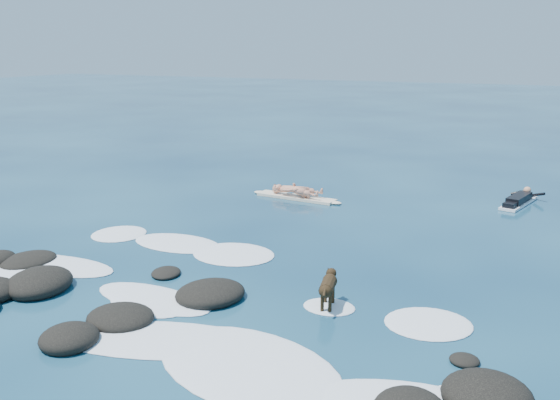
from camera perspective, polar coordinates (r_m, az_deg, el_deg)
The scene contains 6 objects.
ground at distance 14.73m, azimuth -5.17°, elevation -6.99°, with size 160.00×160.00×0.00m, color #0A2642.
reef_rocks at distance 13.33m, azimuth -15.67°, elevation -9.26°, with size 14.42×4.87×0.57m.
breaking_foam at distance 13.53m, azimuth -10.07°, elevation -9.06°, with size 15.35×7.70×0.12m.
standing_surfer_rig at distance 21.76m, azimuth 1.51°, elevation 2.12°, with size 3.51×0.87×1.99m.
paddling_surfer_rig at distance 22.62m, azimuth 21.03°, elevation 0.01°, with size 1.32×2.68×0.46m.
dog at distance 12.85m, azimuth 4.44°, elevation -7.76°, with size 0.47×1.19×0.76m.
Camera 1 is at (7.06, -11.81, 5.25)m, focal length 40.00 mm.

